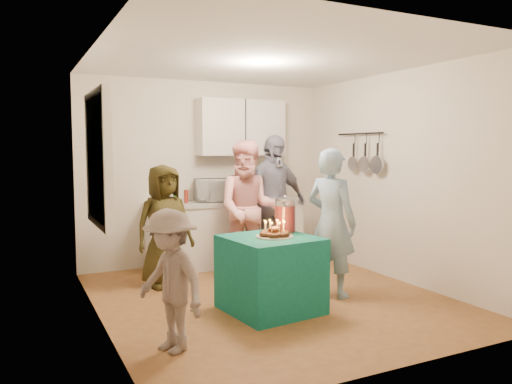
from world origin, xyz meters
name	(u,v)px	position (x,y,z in m)	size (l,w,h in m)	color
floor	(270,298)	(0.00, 0.00, 0.00)	(4.00, 4.00, 0.00)	brown
ceiling	(271,59)	(0.00, 0.00, 2.60)	(4.00, 4.00, 0.00)	white
back_wall	(205,173)	(0.00, 2.00, 1.30)	(3.60, 3.60, 0.00)	silver
left_wall	(98,186)	(-1.80, 0.00, 1.30)	(4.00, 4.00, 0.00)	silver
right_wall	(398,177)	(1.80, 0.00, 1.30)	(4.00, 4.00, 0.00)	silver
window_night	(96,159)	(-1.77, 0.30, 1.55)	(0.04, 1.00, 1.20)	black
counter	(227,234)	(0.20, 1.70, 0.43)	(2.20, 0.58, 0.86)	white
countertop	(226,203)	(0.20, 1.70, 0.89)	(2.24, 0.62, 0.05)	beige
upper_cabinet	(241,128)	(0.50, 1.85, 1.95)	(1.30, 0.30, 0.80)	white
pot_rack	(358,152)	(1.72, 0.70, 1.60)	(0.12, 1.00, 0.60)	black
microwave	(216,190)	(0.04, 1.70, 1.07)	(0.57, 0.39, 0.32)	white
party_table	(271,274)	(-0.20, -0.38, 0.38)	(0.85, 0.85, 0.76)	#0F6557
donut_cake	(275,228)	(-0.17, -0.42, 0.85)	(0.38, 0.38, 0.18)	#381C0C
punch_jar	(285,216)	(0.08, -0.18, 0.93)	(0.22, 0.22, 0.34)	#B70E13
man_birthday	(331,223)	(0.66, -0.21, 0.83)	(0.60, 0.40, 1.65)	#8EB0CE
woman_back_left	(164,226)	(-0.91, 1.00, 0.73)	(0.71, 0.47, 1.46)	brown
woman_back_center	(249,209)	(0.19, 0.92, 0.88)	(0.85, 0.66, 1.75)	pink
woman_back_right	(273,202)	(0.68, 1.21, 0.92)	(1.08, 0.45, 1.84)	#101036
child_near_left	(170,281)	(-1.40, -0.92, 0.58)	(0.76, 0.43, 1.17)	#665752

